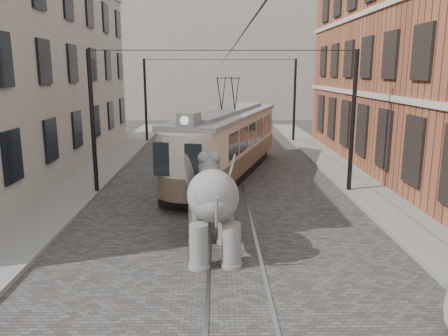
{
  "coord_description": "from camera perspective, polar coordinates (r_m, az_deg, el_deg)",
  "views": [
    {
      "loc": [
        -0.5,
        -12.28,
        5.12
      ],
      "look_at": [
        -0.25,
        1.5,
        2.1
      ],
      "focal_mm": 35.43,
      "sensor_mm": 36.0,
      "label": 1
    }
  ],
  "objects": [
    {
      "name": "ground",
      "position": [
        13.31,
        1.22,
        -10.27
      ],
      "size": [
        120.0,
        120.0,
        0.0
      ],
      "primitive_type": "plane",
      "color": "#494744"
    },
    {
      "name": "tram_rails",
      "position": [
        13.3,
        1.22,
        -10.22
      ],
      "size": [
        1.54,
        80.0,
        0.02
      ],
      "primitive_type": null,
      "color": "slate",
      "rests_on": "ground"
    },
    {
      "name": "sidewalk_right",
      "position": [
        14.78,
        25.47,
        -8.86
      ],
      "size": [
        2.0,
        60.0,
        0.15
      ],
      "primitive_type": "cube",
      "color": "slate",
      "rests_on": "ground"
    },
    {
      "name": "sidewalk_left",
      "position": [
        14.57,
        -25.63,
        -9.18
      ],
      "size": [
        2.0,
        60.0,
        0.15
      ],
      "primitive_type": "cube",
      "color": "slate",
      "rests_on": "ground"
    },
    {
      "name": "stucco_building",
      "position": [
        24.63,
        -26.76,
        10.79
      ],
      "size": [
        7.0,
        24.0,
        10.0
      ],
      "primitive_type": "cube",
      "color": "gray",
      "rests_on": "ground"
    },
    {
      "name": "distant_block",
      "position": [
        52.31,
        -0.48,
        14.41
      ],
      "size": [
        28.0,
        10.0,
        14.0
      ],
      "primitive_type": "cube",
      "color": "gray",
      "rests_on": "ground"
    },
    {
      "name": "catenary",
      "position": [
        17.41,
        -0.03,
        5.36
      ],
      "size": [
        11.0,
        30.2,
        6.0
      ],
      "primitive_type": null,
      "color": "black",
      "rests_on": "ground"
    },
    {
      "name": "tram",
      "position": [
        21.73,
        0.54,
        5.23
      ],
      "size": [
        6.0,
        12.43,
        4.85
      ],
      "primitive_type": null,
      "rotation": [
        0.0,
        0.0,
        -0.3
      ],
      "color": "#BCAD98",
      "rests_on": "ground"
    },
    {
      "name": "elephant",
      "position": [
        12.42,
        -1.42,
        -5.3
      ],
      "size": [
        2.75,
        4.59,
        2.71
      ],
      "primitive_type": null,
      "rotation": [
        0.0,
        0.0,
        0.07
      ],
      "color": "#63605C",
      "rests_on": "ground"
    }
  ]
}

